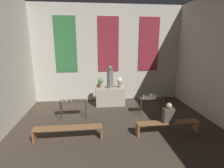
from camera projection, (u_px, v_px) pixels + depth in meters
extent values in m
cube|color=beige|center=(108.00, 54.00, 9.30)|extent=(8.03, 0.12, 5.01)
cube|color=#33723F|center=(66.00, 45.00, 8.87)|extent=(1.09, 0.03, 2.80)
cube|color=maroon|center=(108.00, 45.00, 9.11)|extent=(1.09, 0.03, 2.80)
cube|color=maroon|center=(149.00, 44.00, 9.35)|extent=(1.09, 0.03, 2.80)
cube|color=#ADA38E|center=(110.00, 96.00, 8.84)|extent=(1.44, 0.64, 0.90)
cylinder|color=slate|center=(110.00, 79.00, 8.63)|extent=(0.32, 0.32, 0.89)
sphere|color=slate|center=(110.00, 68.00, 8.50)|extent=(0.22, 0.22, 0.22)
cylinder|color=#937A5B|center=(101.00, 85.00, 8.65)|extent=(0.15, 0.15, 0.29)
sphere|color=#4C9351|center=(101.00, 81.00, 8.59)|extent=(0.28, 0.28, 0.28)
cylinder|color=#937A5B|center=(119.00, 85.00, 8.75)|extent=(0.15, 0.15, 0.29)
sphere|color=silver|center=(119.00, 80.00, 8.70)|extent=(0.28, 0.28, 0.28)
cube|color=#332D28|center=(73.00, 101.00, 7.26)|extent=(1.10, 0.38, 0.02)
cylinder|color=#332D28|center=(60.00, 112.00, 7.14)|extent=(0.04, 0.04, 0.74)
cylinder|color=#332D28|center=(86.00, 110.00, 7.25)|extent=(0.04, 0.04, 0.74)
cylinder|color=#332D28|center=(61.00, 109.00, 7.45)|extent=(0.04, 0.04, 0.74)
cylinder|color=#332D28|center=(86.00, 108.00, 7.56)|extent=(0.04, 0.04, 0.74)
cylinder|color=silver|center=(85.00, 99.00, 7.30)|extent=(0.02, 0.02, 0.11)
sphere|color=#F9CC4C|center=(85.00, 98.00, 7.29)|extent=(0.02, 0.02, 0.02)
cylinder|color=silver|center=(68.00, 99.00, 7.21)|extent=(0.02, 0.02, 0.17)
sphere|color=#F9CC4C|center=(68.00, 97.00, 7.19)|extent=(0.02, 0.02, 0.02)
cylinder|color=silver|center=(67.00, 99.00, 7.21)|extent=(0.02, 0.02, 0.15)
sphere|color=#F9CC4C|center=(66.00, 97.00, 7.19)|extent=(0.02, 0.02, 0.02)
cylinder|color=silver|center=(66.00, 100.00, 7.13)|extent=(0.02, 0.02, 0.14)
sphere|color=#F9CC4C|center=(65.00, 98.00, 7.11)|extent=(0.02, 0.02, 0.02)
cylinder|color=silver|center=(81.00, 99.00, 7.25)|extent=(0.02, 0.02, 0.13)
sphere|color=#F9CC4C|center=(81.00, 97.00, 7.23)|extent=(0.02, 0.02, 0.02)
cylinder|color=silver|center=(63.00, 100.00, 7.05)|extent=(0.02, 0.02, 0.16)
sphere|color=#F9CC4C|center=(63.00, 98.00, 7.03)|extent=(0.02, 0.02, 0.02)
cylinder|color=silver|center=(71.00, 100.00, 7.09)|extent=(0.02, 0.02, 0.15)
sphere|color=#F9CC4C|center=(71.00, 98.00, 7.07)|extent=(0.02, 0.02, 0.02)
cylinder|color=silver|center=(79.00, 99.00, 7.35)|extent=(0.02, 0.02, 0.11)
sphere|color=#F9CC4C|center=(79.00, 97.00, 7.33)|extent=(0.02, 0.02, 0.02)
cylinder|color=silver|center=(72.00, 98.00, 7.37)|extent=(0.02, 0.02, 0.18)
sphere|color=#F9CC4C|center=(72.00, 95.00, 7.35)|extent=(0.02, 0.02, 0.02)
cylinder|color=silver|center=(76.00, 98.00, 7.38)|extent=(0.02, 0.02, 0.14)
sphere|color=#F9CC4C|center=(76.00, 96.00, 7.36)|extent=(0.02, 0.02, 0.02)
cylinder|color=silver|center=(64.00, 100.00, 7.27)|extent=(0.02, 0.02, 0.10)
sphere|color=#F9CC4C|center=(64.00, 98.00, 7.26)|extent=(0.02, 0.02, 0.02)
cylinder|color=silver|center=(66.00, 101.00, 7.11)|extent=(0.02, 0.02, 0.11)
sphere|color=#F9CC4C|center=(66.00, 99.00, 7.10)|extent=(0.02, 0.02, 0.02)
cylinder|color=silver|center=(62.00, 101.00, 7.11)|extent=(0.02, 0.02, 0.09)
sphere|color=#F9CC4C|center=(62.00, 100.00, 7.09)|extent=(0.02, 0.02, 0.02)
cube|color=#332D28|center=(152.00, 98.00, 7.64)|extent=(1.10, 0.38, 0.02)
cylinder|color=#332D28|center=(141.00, 108.00, 7.51)|extent=(0.04, 0.04, 0.74)
cylinder|color=#332D28|center=(164.00, 107.00, 7.63)|extent=(0.04, 0.04, 0.74)
cylinder|color=#332D28|center=(139.00, 105.00, 7.82)|extent=(0.04, 0.04, 0.74)
cylinder|color=#332D28|center=(161.00, 104.00, 7.94)|extent=(0.04, 0.04, 0.74)
cylinder|color=silver|center=(153.00, 95.00, 7.76)|extent=(0.02, 0.02, 0.15)
sphere|color=#F9CC4C|center=(153.00, 93.00, 7.74)|extent=(0.02, 0.02, 0.02)
cylinder|color=silver|center=(143.00, 96.00, 7.66)|extent=(0.02, 0.02, 0.12)
sphere|color=#F9CC4C|center=(143.00, 95.00, 7.64)|extent=(0.02, 0.02, 0.02)
cylinder|color=silver|center=(143.00, 97.00, 7.47)|extent=(0.02, 0.02, 0.13)
sphere|color=#F9CC4C|center=(144.00, 96.00, 7.45)|extent=(0.02, 0.02, 0.02)
cylinder|color=silver|center=(146.00, 97.00, 7.48)|extent=(0.02, 0.02, 0.14)
sphere|color=#F9CC4C|center=(147.00, 96.00, 7.46)|extent=(0.02, 0.02, 0.02)
cylinder|color=silver|center=(160.00, 96.00, 7.58)|extent=(0.02, 0.02, 0.18)
sphere|color=#F9CC4C|center=(160.00, 94.00, 7.56)|extent=(0.02, 0.02, 0.02)
cylinder|color=silver|center=(148.00, 97.00, 7.44)|extent=(0.02, 0.02, 0.17)
sphere|color=#F9CC4C|center=(148.00, 95.00, 7.41)|extent=(0.02, 0.02, 0.02)
cylinder|color=silver|center=(150.00, 96.00, 7.70)|extent=(0.02, 0.02, 0.16)
sphere|color=#F9CC4C|center=(151.00, 93.00, 7.68)|extent=(0.02, 0.02, 0.02)
cylinder|color=silver|center=(157.00, 97.00, 7.51)|extent=(0.02, 0.02, 0.13)
sphere|color=#F9CC4C|center=(157.00, 96.00, 7.49)|extent=(0.02, 0.02, 0.02)
cylinder|color=silver|center=(151.00, 97.00, 7.55)|extent=(0.02, 0.02, 0.16)
sphere|color=#F9CC4C|center=(151.00, 94.00, 7.53)|extent=(0.02, 0.02, 0.02)
cylinder|color=silver|center=(160.00, 96.00, 7.66)|extent=(0.02, 0.02, 0.13)
sphere|color=#F9CC4C|center=(161.00, 94.00, 7.64)|extent=(0.02, 0.02, 0.02)
cylinder|color=silver|center=(145.00, 97.00, 7.54)|extent=(0.02, 0.02, 0.11)
sphere|color=#F9CC4C|center=(145.00, 96.00, 7.52)|extent=(0.02, 0.02, 0.02)
cylinder|color=silver|center=(154.00, 97.00, 7.57)|extent=(0.02, 0.02, 0.12)
sphere|color=#F9CC4C|center=(154.00, 95.00, 7.55)|extent=(0.02, 0.02, 0.02)
cylinder|color=silver|center=(161.00, 95.00, 7.71)|extent=(0.02, 0.02, 0.16)
sphere|color=#F9CC4C|center=(161.00, 94.00, 7.69)|extent=(0.02, 0.02, 0.02)
cube|color=brown|center=(68.00, 128.00, 5.69)|extent=(2.22, 0.36, 0.03)
cube|color=brown|center=(34.00, 136.00, 5.62)|extent=(0.06, 0.32, 0.41)
cube|color=brown|center=(101.00, 132.00, 5.86)|extent=(0.06, 0.32, 0.41)
cube|color=brown|center=(168.00, 122.00, 6.07)|extent=(2.22, 0.36, 0.03)
cube|color=brown|center=(137.00, 130.00, 6.00)|extent=(0.06, 0.32, 0.41)
cube|color=brown|center=(197.00, 126.00, 6.24)|extent=(0.06, 0.32, 0.41)
cube|color=#4C4238|center=(168.00, 115.00, 6.00)|extent=(0.36, 0.24, 0.50)
sphere|color=tan|center=(169.00, 106.00, 5.92)|extent=(0.20, 0.20, 0.20)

